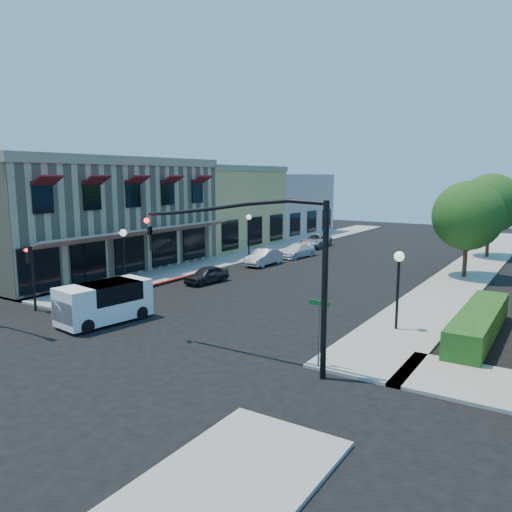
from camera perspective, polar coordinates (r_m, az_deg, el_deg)
The scene contains 22 objects.
ground at distance 20.88m, azimuth -14.92°, elevation -10.11°, with size 120.00×120.00×0.00m, color black.
sidewalk_left at distance 47.02m, azimuth 2.29°, elevation 0.88°, with size 3.50×50.00×0.12m, color gray.
sidewalk_right at distance 41.18m, azimuth 23.81°, elevation -1.06°, with size 3.50×50.00×0.12m, color gray.
curb_red_strip at distance 31.01m, azimuth -12.69°, elevation -3.73°, with size 0.25×10.00×0.06m, color maroon.
corner_brick_building at distance 38.76m, azimuth -18.70°, elevation 4.53°, with size 11.77×18.20×8.10m.
yellow_stucco_building at distance 49.57m, azimuth -5.06°, elevation 5.62°, with size 10.00×12.00×7.60m, color tan.
pink_stucco_building at distance 59.53m, azimuth 2.05°, elevation 5.93°, with size 10.00×12.00×7.00m, color tan.
hedge at distance 23.39m, azimuth 24.01°, elevation -8.52°, with size 1.40×8.00×1.10m, color #204915.
street_tree_a at distance 35.78m, azimuth 23.05°, elevation 4.25°, with size 4.56×4.56×6.48m.
street_tree_b at distance 45.63m, azimuth 25.22°, elevation 5.44°, with size 4.94×4.94×7.02m.
signal_mast_arm at distance 17.36m, azimuth 1.48°, elevation 0.24°, with size 8.01×0.39×6.00m.
secondary_signal at distance 27.36m, azimuth -24.34°, elevation -1.07°, with size 0.28×0.42×3.32m.
street_name_sign at distance 17.73m, azimuth 7.23°, elevation -7.56°, with size 0.80×0.06×2.50m.
lamppost_left_near at distance 31.69m, azimuth -14.90°, elevation 1.48°, with size 0.44×0.44×3.57m.
lamppost_left_far at distance 42.35m, azimuth -0.82°, elevation 3.63°, with size 0.44×0.44×3.57m.
lamppost_right_near at distance 22.44m, azimuth 15.99°, elevation -1.59°, with size 0.44×0.44×3.57m.
lamppost_right_far at distance 37.92m, azimuth 22.99°, elevation 2.27°, with size 0.44×0.44×3.57m.
white_van at distance 24.26m, azimuth -17.03°, elevation -4.85°, with size 2.39×4.43×1.87m.
parked_car_a at distance 32.06m, azimuth -5.65°, elevation -2.14°, with size 1.28×3.18×1.08m, color black.
parked_car_b at distance 38.33m, azimuth 0.88°, elevation -0.14°, with size 1.31×3.76×1.24m, color #BBBEC1.
parked_car_c at distance 42.23m, azimuth 4.69°, elevation 0.62°, with size 1.60×3.93×1.14m, color white.
parked_car_d at distance 48.51m, azimuth 6.78°, elevation 1.76°, with size 2.11×4.58×1.27m, color #9EA1A3.
Camera 1 is at (14.71, -13.19, 6.75)m, focal length 35.00 mm.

